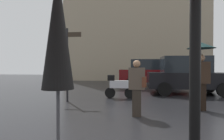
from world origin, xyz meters
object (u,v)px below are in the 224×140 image
at_px(parked_car_left, 151,73).
at_px(parked_car_right, 187,75).
at_px(street_signpost, 67,57).
at_px(pedestrian_with_umbrella, 201,61).
at_px(parked_scooter, 119,86).
at_px(pedestrian_with_bag, 137,85).
at_px(folded_patio_umbrella_near, 58,37).

distance_m(parked_car_left, parked_car_right, 4.04).
bearing_deg(street_signpost, parked_car_left, 59.56).
distance_m(pedestrian_with_umbrella, parked_scooter, 3.57).
xyz_separation_m(pedestrian_with_bag, parked_car_left, (1.08, 8.42, 0.09)).
bearing_deg(folded_patio_umbrella_near, pedestrian_with_bag, 75.24).
xyz_separation_m(parked_car_left, parked_car_right, (1.48, -3.75, -0.01)).
bearing_deg(parked_car_left, pedestrian_with_umbrella, 83.51).
height_order(parked_car_right, street_signpost, street_signpost).
relative_size(parked_scooter, parked_car_right, 0.33).
bearing_deg(pedestrian_with_bag, pedestrian_with_umbrella, 76.37).
bearing_deg(street_signpost, pedestrian_with_bag, -36.41).
relative_size(folded_patio_umbrella_near, parked_car_right, 0.60).
relative_size(pedestrian_with_bag, parked_scooter, 1.17).
height_order(pedestrian_with_umbrella, parked_scooter, pedestrian_with_umbrella).
distance_m(folded_patio_umbrella_near, pedestrian_with_bag, 3.57).
bearing_deg(folded_patio_umbrella_near, pedestrian_with_umbrella, 56.42).
height_order(pedestrian_with_umbrella, street_signpost, street_signpost).
xyz_separation_m(parked_car_right, street_signpost, (-5.26, -2.67, 0.80)).
height_order(folded_patio_umbrella_near, parked_car_left, folded_patio_umbrella_near).
bearing_deg(parked_car_left, street_signpost, 46.15).
distance_m(pedestrian_with_bag, parked_car_right, 5.32).
relative_size(parked_scooter, street_signpost, 0.46).
relative_size(pedestrian_with_bag, street_signpost, 0.54).
relative_size(folded_patio_umbrella_near, pedestrian_with_umbrella, 1.14).
distance_m(parked_car_left, street_signpost, 7.50).
height_order(folded_patio_umbrella_near, pedestrian_with_bag, folded_patio_umbrella_near).
distance_m(parked_car_right, street_signpost, 5.95).
height_order(pedestrian_with_bag, parked_car_left, parked_car_left).
bearing_deg(folded_patio_umbrella_near, parked_scooter, 88.78).
bearing_deg(parked_car_right, parked_car_left, 120.05).
bearing_deg(folded_patio_umbrella_near, street_signpost, 108.70).
bearing_deg(parked_car_left, parked_scooter, 57.80).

